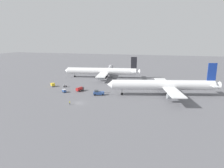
# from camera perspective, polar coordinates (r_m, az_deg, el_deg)

# --- Properties ---
(ground_plane) EXTENTS (600.00, 600.00, 0.00)m
(ground_plane) POSITION_cam_1_polar(r_m,az_deg,el_deg) (92.01, -9.64, -5.50)
(ground_plane) COLOR slate
(airliner_at_gate_left) EXTENTS (58.03, 44.22, 16.14)m
(airliner_at_gate_left) POSITION_cam_1_polar(r_m,az_deg,el_deg) (149.75, -2.89, 3.74)
(airliner_at_gate_left) COLOR white
(airliner_at_gate_left) RESTS_ON ground
(airliner_being_pushed) EXTENTS (57.38, 42.67, 17.17)m
(airliner_being_pushed) POSITION_cam_1_polar(r_m,az_deg,el_deg) (104.85, 14.86, -0.32)
(airliner_being_pushed) COLOR white
(airliner_being_pushed) RESTS_ON ground
(pushback_tug) EXTENTS (8.86, 4.19, 3.01)m
(pushback_tug) POSITION_cam_1_polar(r_m,az_deg,el_deg) (103.37, -3.96, -2.55)
(pushback_tug) COLOR #2D4C8C
(pushback_tug) RESTS_ON ground
(gse_fuel_bowser_stubby) EXTENTS (3.28, 5.24, 2.40)m
(gse_fuel_bowser_stubby) POSITION_cam_1_polar(r_m,az_deg,el_deg) (112.39, -9.34, -1.40)
(gse_fuel_bowser_stubby) COLOR red
(gse_fuel_bowser_stubby) RESTS_ON ground
(gse_gpu_cart_small) EXTENTS (2.64, 2.53, 1.90)m
(gse_gpu_cart_small) POSITION_cam_1_polar(r_m,az_deg,el_deg) (124.12, -13.54, -0.50)
(gse_gpu_cart_small) COLOR gray
(gse_gpu_cart_small) RESTS_ON ground
(gse_baggage_cart_near_cluster) EXTENTS (3.10, 2.96, 1.71)m
(gse_baggage_cart_near_cluster) POSITION_cam_1_polar(r_m,az_deg,el_deg) (111.62, -13.78, -1.96)
(gse_baggage_cart_near_cluster) COLOR #2D5199
(gse_baggage_cart_near_cluster) RESTS_ON ground
(gse_container_dolly_flat) EXTENTS (3.87, 3.73, 2.15)m
(gse_container_dolly_flat) POSITION_cam_1_polar(r_m,az_deg,el_deg) (127.25, -16.90, -0.20)
(gse_container_dolly_flat) COLOR slate
(gse_container_dolly_flat) RESTS_ON ground
(ground_crew_wing_walker_right) EXTENTS (0.40, 0.44, 1.65)m
(ground_crew_wing_walker_right) POSITION_cam_1_polar(r_m,az_deg,el_deg) (90.57, -12.23, -5.34)
(ground_crew_wing_walker_right) COLOR black
(ground_crew_wing_walker_right) RESTS_ON ground
(jet_bridge) EXTENTS (5.74, 16.19, 5.87)m
(jet_bridge) POSITION_cam_1_polar(r_m,az_deg,el_deg) (175.30, -0.47, 4.79)
(jet_bridge) COLOR #B7B7BC
(jet_bridge) RESTS_ON ground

